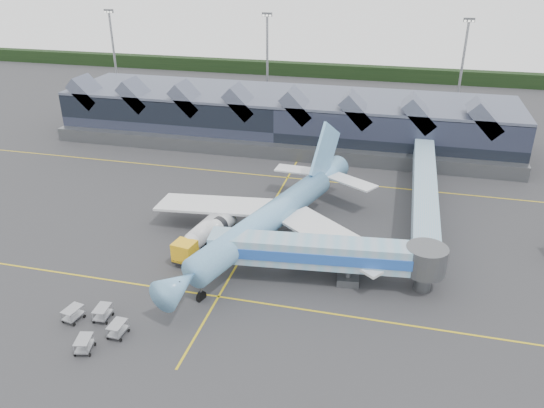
# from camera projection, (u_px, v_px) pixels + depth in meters

# --- Properties ---
(ground) EXTENTS (260.00, 260.00, 0.00)m
(ground) POSITION_uv_depth(u_px,v_px,m) (239.00, 261.00, 67.07)
(ground) COLOR #2C2D2F
(ground) RESTS_ON ground
(taxi_stripes) EXTENTS (120.00, 60.00, 0.01)m
(taxi_stripes) POSITION_uv_depth(u_px,v_px,m) (260.00, 225.00, 75.82)
(taxi_stripes) COLOR gold
(taxi_stripes) RESTS_ON ground
(tree_line_far) EXTENTS (260.00, 4.00, 4.00)m
(tree_line_far) POSITION_uv_depth(u_px,v_px,m) (346.00, 72.00, 162.45)
(tree_line_far) COLOR black
(tree_line_far) RESTS_ON ground
(terminal) EXTENTS (90.00, 22.25, 12.52)m
(terminal) POSITION_uv_depth(u_px,v_px,m) (284.00, 117.00, 107.50)
(terminal) COLOR black
(terminal) RESTS_ON ground
(light_masts) EXTENTS (132.40, 42.56, 22.45)m
(light_masts) POSITION_uv_depth(u_px,v_px,m) (421.00, 71.00, 112.01)
(light_masts) COLOR gray
(light_masts) RESTS_ON ground
(main_airliner) EXTENTS (34.37, 40.47, 13.31)m
(main_airliner) POSITION_uv_depth(u_px,v_px,m) (272.00, 216.00, 69.60)
(main_airliner) COLOR #6397C9
(main_airliner) RESTS_ON ground
(jet_bridge) EXTENTS (27.24, 6.73, 5.67)m
(jet_bridge) POSITION_uv_depth(u_px,v_px,m) (339.00, 255.00, 60.96)
(jet_bridge) COLOR #75A9C3
(jet_bridge) RESTS_ON ground
(fuel_truck) EXTENTS (4.26, 10.63, 3.53)m
(fuel_truck) POSITION_uv_depth(u_px,v_px,m) (201.00, 236.00, 68.69)
(fuel_truck) COLOR black
(fuel_truck) RESTS_ON ground
(baggage_carts) EXTENTS (7.49, 7.21, 1.50)m
(baggage_carts) POSITION_uv_depth(u_px,v_px,m) (95.00, 324.00, 54.30)
(baggage_carts) COLOR #9B9DA3
(baggage_carts) RESTS_ON ground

